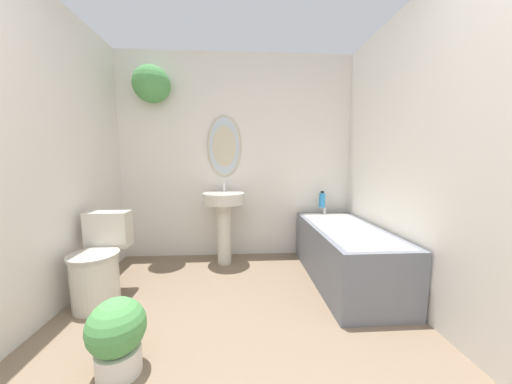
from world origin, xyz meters
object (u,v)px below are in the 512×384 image
Objects in this scene: shampoo_bottle at (322,200)px; potted_plant at (117,334)px; bathtub at (344,252)px; toilet at (99,266)px; pedestal_sink at (224,213)px.

potted_plant is (-1.64, -1.64, -0.47)m from shampoo_bottle.
shampoo_bottle is at bearing 92.44° from bathtub.
toilet reaches higher than bathtub.
pedestal_sink is at bearing 157.29° from bathtub.
shampoo_bottle is (-0.03, 0.63, 0.42)m from bathtub.
shampoo_bottle reaches higher than bathtub.
bathtub is 1.95m from potted_plant.
toilet reaches higher than potted_plant.
pedestal_sink is 0.63× the size of bathtub.
pedestal_sink is 1.62m from potted_plant.
toilet is at bearing -157.29° from shampoo_bottle.
potted_plant is at bearing -134.97° from shampoo_bottle.
potted_plant is (0.48, -0.75, -0.08)m from toilet.
pedestal_sink is 1.32m from bathtub.
toilet is 0.79× the size of pedestal_sink.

